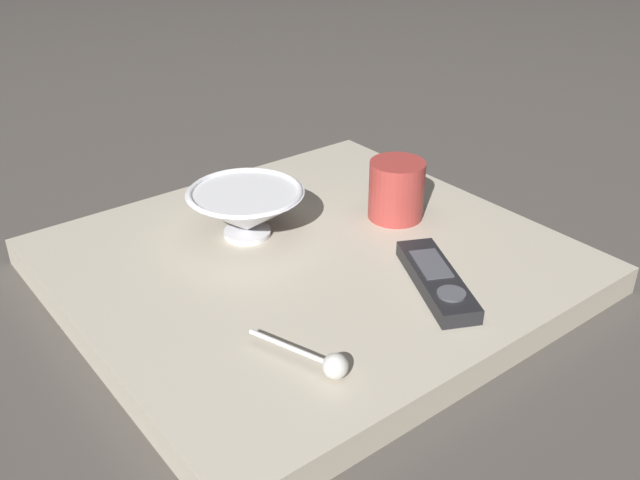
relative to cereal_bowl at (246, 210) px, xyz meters
name	(u,v)px	position (x,y,z in m)	size (l,w,h in m)	color
ground_plane	(311,278)	(0.10, 0.04, -0.08)	(6.00, 6.00, 0.00)	#47423D
table	(311,266)	(0.10, 0.04, -0.06)	(0.60, 0.64, 0.04)	#B7AD99
cereal_bowl	(246,210)	(0.00, 0.00, 0.00)	(0.17, 0.17, 0.07)	silver
coffee_mug	(396,190)	(0.09, 0.21, 0.00)	(0.08, 0.08, 0.09)	#A53833
teaspoon	(328,363)	(0.31, -0.10, -0.03)	(0.12, 0.05, 0.03)	silver
tv_remote_near	(437,280)	(0.26, 0.11, -0.03)	(0.18, 0.12, 0.02)	black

